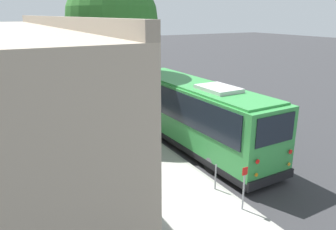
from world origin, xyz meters
TOP-DOWN VIEW (x-y plane):
  - ground_plane at (0.00, 0.00)m, footprint 160.00×160.00m
  - sidewalk_slab at (0.00, 3.28)m, footprint 80.00×3.41m
  - curb_strip at (0.00, 1.51)m, footprint 80.00×0.14m
  - shuttle_bus at (-1.17, -0.04)m, footprint 10.78×2.89m
  - parked_sedan_silver at (11.15, 0.54)m, footprint 4.40×2.02m
  - parked_sedan_navy at (17.53, 0.28)m, footprint 4.63×1.97m
  - parked_sedan_tan at (24.42, 0.31)m, footprint 4.48×1.83m
  - parked_sedan_white at (30.92, 0.19)m, footprint 4.48×1.87m
  - parked_sedan_gray at (37.21, 0.27)m, footprint 4.50×1.89m
  - street_tree at (3.53, 2.42)m, footprint 5.00×5.00m
  - sign_post_near at (-7.10, 1.82)m, footprint 0.06×0.22m
  - sign_post_far at (-5.55, 1.82)m, footprint 0.06×0.06m

SIDE VIEW (x-z plane):
  - ground_plane at x=0.00m, z-range 0.00..0.00m
  - sidewalk_slab at x=0.00m, z-range 0.00..0.15m
  - curb_strip at x=0.00m, z-range 0.00..0.15m
  - parked_sedan_gray at x=37.21m, z-range -0.05..1.21m
  - parked_sedan_silver at x=11.15m, z-range -0.05..1.22m
  - parked_sedan_tan at x=24.42m, z-range -0.05..1.24m
  - parked_sedan_white at x=30.92m, z-range -0.05..1.24m
  - parked_sedan_navy at x=17.53m, z-range -0.05..1.28m
  - sign_post_far at x=-5.55m, z-range 0.15..1.17m
  - sign_post_near at x=-7.10m, z-range 0.17..1.75m
  - shuttle_bus at x=-1.17m, z-range 0.13..3.59m
  - street_tree at x=3.53m, z-range 1.94..11.33m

